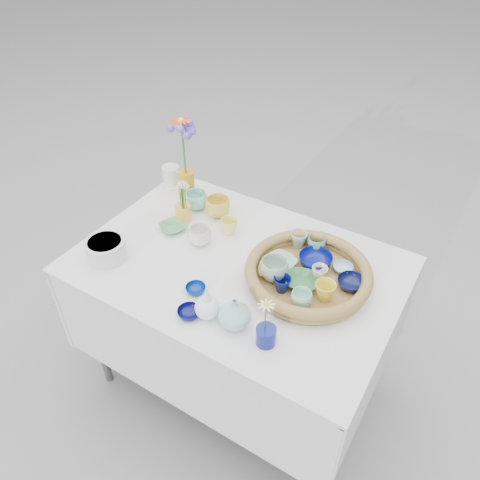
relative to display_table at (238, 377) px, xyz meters
The scene contains 34 objects.
ground 0.00m from the display_table, ahead, with size 80.00×80.00×0.00m, color gray.
display_table is the anchor object (origin of this frame).
wicker_tray 0.85m from the display_table, 10.12° to the left, with size 0.47×0.47×0.08m, color brown, non-canonical shape.
tray_ceramic_0 0.86m from the display_table, 26.97° to the left, with size 0.13×0.13×0.04m, color navy.
tray_ceramic_1 0.91m from the display_table, 12.24° to the left, with size 0.10×0.10×0.03m, color #0A0E3A.
tray_ceramic_2 0.90m from the display_table, ahead, with size 0.08×0.08×0.07m, color yellow.
tray_ceramic_3 0.84m from the display_table, ahead, with size 0.12×0.12×0.03m, color #387A41.
tray_ceramic_4 0.84m from the display_table, ahead, with size 0.11×0.11×0.08m, color #98BCA3.
tray_ceramic_5 0.82m from the display_table, 20.35° to the left, with size 0.12×0.12×0.03m, color #9BCFB6.
tray_ceramic_6 0.86m from the display_table, 51.49° to the left, with size 0.07×0.07×0.06m, color #9CCBC2.
tray_ceramic_7 0.87m from the display_table, 12.32° to the left, with size 0.06×0.06×0.06m, color beige.
tray_ceramic_8 0.89m from the display_table, 22.89° to the left, with size 0.08×0.08×0.02m, color #96CFE7.
tray_ceramic_9 0.85m from the display_table, 14.21° to the right, with size 0.07×0.07×0.06m, color #060E4C.
tray_ceramic_10 0.81m from the display_table, ahead, with size 0.11×0.11×0.03m, color #FFD964.
tray_ceramic_11 0.88m from the display_table, 14.95° to the right, with size 0.08×0.08×0.06m, color #9DDDC9.
tray_ceramic_12 0.87m from the display_table, 43.80° to the left, with size 0.07×0.07×0.06m, color #66A289.
loose_ceramic_0 0.88m from the display_table, 136.79° to the left, with size 0.11×0.11×0.09m, color gold.
loose_ceramic_1 0.82m from the display_table, 131.75° to the left, with size 0.07×0.07×0.07m, color #E6DF5E.
loose_ceramic_2 0.85m from the display_table, behind, with size 0.11×0.11×0.03m, color #53A46A.
loose_ceramic_3 0.83m from the display_table, behind, with size 0.10×0.10×0.08m, color silver.
loose_ceramic_4 0.81m from the display_table, 103.12° to the right, with size 0.08×0.08×0.02m, color navy.
loose_ceramic_5 0.91m from the display_table, 147.84° to the left, with size 0.10×0.10×0.08m, color #87D5CA.
loose_ceramic_6 0.84m from the display_table, 89.91° to the right, with size 0.08×0.08×0.03m, color #050644.
fluted_bowl 0.96m from the display_table, 152.47° to the right, with size 0.16×0.16×0.08m, color silver, non-canonical shape.
bud_vase_paleblue 0.88m from the display_table, 78.84° to the right, with size 0.09×0.09×0.13m, color white, non-canonical shape.
bud_vase_seafoam 0.88m from the display_table, 59.73° to the right, with size 0.11×0.11×0.12m, color #8FC5C1.
bud_vase_cobalt 0.89m from the display_table, 44.74° to the right, with size 0.07×0.07×0.07m, color navy.
single_daisy 0.96m from the display_table, 44.78° to the right, with size 0.06×0.06×0.12m, color white, non-canonical shape.
tall_vase_yellow 0.98m from the display_table, 148.58° to the left, with size 0.07×0.07×0.14m, color orange.
gerbera 1.16m from the display_table, 148.54° to the left, with size 0.10×0.10×0.27m, color #ED511B, non-canonical shape.
hydrangea 1.13m from the display_table, 148.68° to the left, with size 0.08×0.08×0.29m, color #5D4BCE, non-canonical shape.
white_pitcher 1.04m from the display_table, 151.43° to the left, with size 0.12×0.08×0.11m, color silver, non-canonical shape.
daisy_cup 0.89m from the display_table, 161.55° to the left, with size 0.07×0.07×0.08m, color #FFAF3D.
daisy_posy 0.98m from the display_table, 161.88° to the left, with size 0.08×0.08×0.13m, color white, non-canonical shape.
Camera 1 is at (0.73, -1.17, 2.00)m, focal length 35.00 mm.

